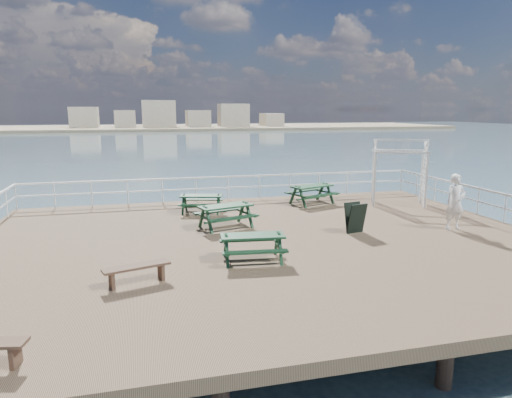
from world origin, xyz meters
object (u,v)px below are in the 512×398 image
Objects in this scene: picnic_table_c at (312,190)px; trellis_arbor at (399,176)px; picnic_table_b at (226,211)px; picnic_table_d at (253,242)px; person at (455,202)px; picnic_table_a at (201,200)px; flat_bench_near at (137,270)px.

trellis_arbor is at bearing -36.97° from picnic_table_c.
picnic_table_b is 5.38m from picnic_table_c.
picnic_table_d is 7.65m from person.
person is at bearing -15.47° from picnic_table_a.
picnic_table_a is 0.85× the size of picnic_table_c.
picnic_table_b is 8.20m from trellis_arbor.
picnic_table_b is at bearing 96.90° from picnic_table_d.
picnic_table_b is 3.72m from picnic_table_d.
picnic_table_a is at bearing 150.93° from person.
person is (10.52, 2.47, 0.62)m from flat_bench_near.
picnic_table_d is 3.19m from flat_bench_near.
flat_bench_near is 0.57× the size of trellis_arbor.
trellis_arbor is (7.91, 2.02, 0.67)m from picnic_table_b.
picnic_table_d is at bearing -142.14° from picnic_table_c.
picnic_table_c is at bearing 122.16° from person.
picnic_table_b is at bearing 165.30° from person.
picnic_table_b is at bearing -140.69° from trellis_arbor.
picnic_table_c is 3.75m from trellis_arbor.
picnic_table_b reaches higher than picnic_table_d.
picnic_table_d reaches higher than flat_bench_near.
picnic_table_d is at bearing -69.70° from picnic_table_a.
picnic_table_a is 0.69× the size of trellis_arbor.
picnic_table_b is at bearing -164.39° from picnic_table_c.
trellis_arbor is (8.43, -0.55, 0.74)m from picnic_table_a.
picnic_table_b is (0.52, -2.57, 0.06)m from picnic_table_a.
person reaches higher than picnic_table_a.
picnic_table_b is 0.78× the size of trellis_arbor.
person reaches higher than flat_bench_near.
person is at bearing -79.08° from picnic_table_c.
picnic_table_d is (0.57, -6.29, 0.02)m from picnic_table_a.
trellis_arbor is 4.24m from person.
person is (-0.38, -4.21, -0.29)m from trellis_arbor.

